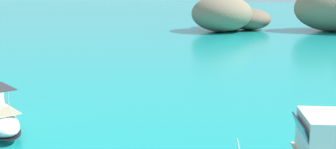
% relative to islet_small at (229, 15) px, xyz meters
% --- Properties ---
extents(islet_small, '(14.70, 17.68, 5.94)m').
position_rel_islet_small_xyz_m(islet_small, '(0.00, 0.00, 0.00)').
color(islet_small, '#756651').
rests_on(islet_small, ground).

